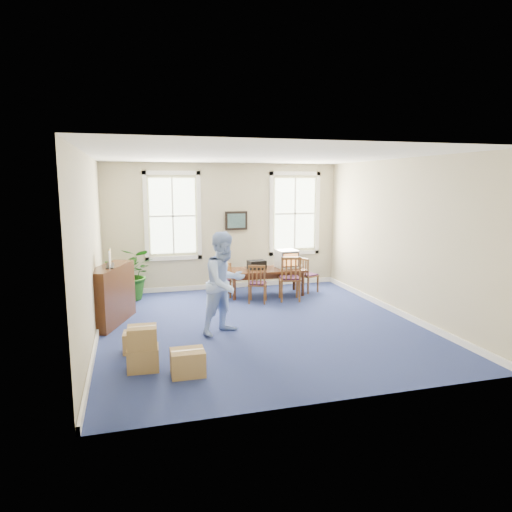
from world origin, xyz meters
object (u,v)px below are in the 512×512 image
object	(u,v)px
crt_tv	(287,259)
credenza	(111,294)
conference_table	(266,282)
cardboard_boxes	(155,344)
potted_plant	(132,274)
man	(225,283)
chair_near_left	(258,283)

from	to	relation	value
crt_tv	credenza	bearing A→B (deg)	-165.03
conference_table	crt_tv	world-z (taller)	crt_tv
credenza	cardboard_boxes	bearing A→B (deg)	-52.62
cardboard_boxes	potted_plant	bearing A→B (deg)	93.74
credenza	cardboard_boxes	size ratio (longest dim) A/B	1.22
credenza	conference_table	bearing A→B (deg)	42.40
crt_tv	man	distance (m)	3.32
conference_table	cardboard_boxes	size ratio (longest dim) A/B	1.55
conference_table	chair_near_left	size ratio (longest dim) A/B	2.10
chair_near_left	conference_table	bearing A→B (deg)	-98.90
chair_near_left	potted_plant	distance (m)	2.95
conference_table	man	xyz separation A→B (m)	(-1.53, -2.54, 0.61)
conference_table	cardboard_boxes	world-z (taller)	cardboard_boxes
potted_plant	cardboard_boxes	world-z (taller)	potted_plant
conference_table	credenza	size ratio (longest dim) A/B	1.27
conference_table	man	bearing A→B (deg)	-119.45
crt_tv	potted_plant	distance (m)	3.72
conference_table	potted_plant	bearing A→B (deg)	174.35
conference_table	potted_plant	xyz separation A→B (m)	(-3.14, 0.40, 0.30)
chair_near_left	man	distance (m)	2.27
crt_tv	cardboard_boxes	size ratio (longest dim) A/B	0.43
credenza	cardboard_boxes	world-z (taller)	credenza
crt_tv	man	world-z (taller)	man
crt_tv	potted_plant	bearing A→B (deg)	170.31
potted_plant	credenza	bearing A→B (deg)	-103.25
man	potted_plant	bearing A→B (deg)	88.08
conference_table	credenza	distance (m)	3.82
conference_table	crt_tv	distance (m)	0.78
chair_near_left	man	bearing A→B (deg)	80.86
conference_table	cardboard_boxes	xyz separation A→B (m)	(-2.86, -3.77, 0.03)
conference_table	cardboard_boxes	distance (m)	4.73
man	cardboard_boxes	size ratio (longest dim) A/B	1.53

